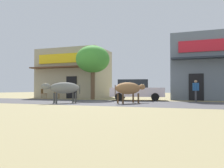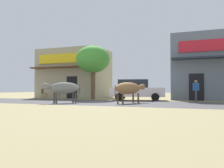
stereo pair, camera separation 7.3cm
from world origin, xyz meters
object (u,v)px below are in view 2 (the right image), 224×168
at_px(roadside_tree, 93,60).
at_px(cafe_chair_near_tree, 44,93).
at_px(cow_far_dark, 129,88).
at_px(pedestrian_by_shop, 196,89).
at_px(cow_near_brown, 64,88).
at_px(cafe_chair_by_doorway, 57,93).
at_px(parked_hatchback_car, 136,90).

relative_size(roadside_tree, cafe_chair_near_tree, 5.04).
bearing_deg(cow_far_dark, pedestrian_by_shop, 41.65).
relative_size(pedestrian_by_shop, cafe_chair_near_tree, 1.68).
height_order(cow_near_brown, cafe_chair_near_tree, cow_near_brown).
bearing_deg(cow_far_dark, cow_near_brown, -162.37).
height_order(cow_far_dark, cafe_chair_near_tree, cow_far_dark).
xyz_separation_m(cow_far_dark, pedestrian_by_shop, (3.98, 3.54, -0.03)).
bearing_deg(roadside_tree, cafe_chair_by_doorway, 177.49).
bearing_deg(parked_hatchback_car, cafe_chair_by_doorway, 177.84).
bearing_deg(cow_far_dark, cafe_chair_near_tree, 156.62).
xyz_separation_m(parked_hatchback_car, cafe_chair_by_doorway, (-7.65, 0.29, -0.33)).
height_order(cow_far_dark, cafe_chair_by_doorway, cow_far_dark).
distance_m(roadside_tree, cow_near_brown, 5.72).
bearing_deg(cow_near_brown, parked_hatchback_car, 55.16).
xyz_separation_m(cow_near_brown, cafe_chair_near_tree, (-5.68, 5.42, -0.44)).
relative_size(roadside_tree, cow_far_dark, 1.84).
distance_m(roadside_tree, cafe_chair_near_tree, 6.07).
relative_size(pedestrian_by_shop, cafe_chair_by_doorway, 1.68).
height_order(roadside_tree, pedestrian_by_shop, roadside_tree).
bearing_deg(cafe_chair_near_tree, parked_hatchback_car, -2.52).
bearing_deg(cafe_chair_by_doorway, pedestrian_by_shop, -2.40).
distance_m(roadside_tree, parked_hatchback_car, 4.65).
bearing_deg(roadside_tree, pedestrian_by_shop, -2.35).
distance_m(parked_hatchback_car, cafe_chair_by_doorway, 7.66).
xyz_separation_m(roadside_tree, cafe_chair_near_tree, (-5.31, 0.28, -2.92)).
bearing_deg(cafe_chair_by_doorway, cafe_chair_near_tree, 175.67).
bearing_deg(parked_hatchback_car, cafe_chair_near_tree, 177.48).
distance_m(parked_hatchback_car, cafe_chair_near_tree, 9.19).
xyz_separation_m(roadside_tree, cafe_chair_by_doorway, (-3.79, 0.17, -2.92)).
distance_m(cow_far_dark, cafe_chair_near_tree, 10.50).
bearing_deg(pedestrian_by_shop, cafe_chair_by_doorway, 177.60).
relative_size(roadside_tree, cow_near_brown, 2.08).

